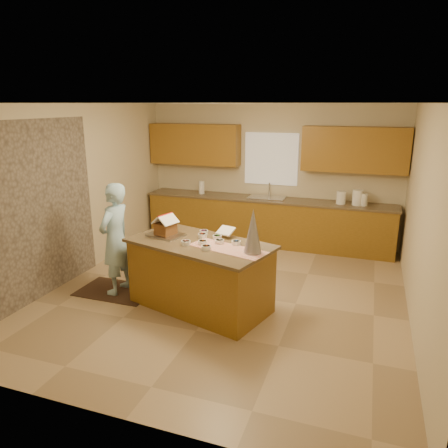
{
  "coord_description": "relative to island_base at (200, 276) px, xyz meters",
  "views": [
    {
      "loc": [
        1.85,
        -5.41,
        2.7
      ],
      "look_at": [
        -0.1,
        0.2,
        1.0
      ],
      "focal_mm": 33.97,
      "sensor_mm": 36.0,
      "label": 1
    }
  ],
  "objects": [
    {
      "name": "wall_right",
      "position": [
        2.69,
        0.51,
        0.9
      ],
      "size": [
        5.5,
        5.5,
        0.0
      ],
      "primitive_type": "plane",
      "color": "beige",
      "rests_on": "floor"
    },
    {
      "name": "candy_bowls",
      "position": [
        0.12,
        0.04,
        0.51
      ],
      "size": [
        0.74,
        0.73,
        0.06
      ],
      "color": "red",
      "rests_on": "island_top"
    },
    {
      "name": "back_counter_base",
      "position": [
        0.19,
        2.96,
        -0.01
      ],
      "size": [
        4.8,
        0.6,
        0.88
      ],
      "primitive_type": "cube",
      "color": "brown",
      "rests_on": "floor"
    },
    {
      "name": "faucet",
      "position": [
        0.19,
        3.14,
        0.61
      ],
      "size": [
        0.03,
        0.03,
        0.28
      ],
      "primitive_type": "cylinder",
      "color": "silver",
      "rests_on": "back_counter_top"
    },
    {
      "name": "canister_c",
      "position": [
        1.97,
        2.96,
        0.58
      ],
      "size": [
        0.15,
        0.15,
        0.21
      ],
      "primitive_type": "cylinder",
      "color": "white",
      "rests_on": "back_counter_top"
    },
    {
      "name": "back_counter_top",
      "position": [
        0.19,
        2.96,
        0.45
      ],
      "size": [
        4.85,
        0.63,
        0.04
      ],
      "primitive_type": "cube",
      "color": "olive",
      "rests_on": "back_counter_base"
    },
    {
      "name": "rug",
      "position": [
        -1.38,
        0.04,
        -0.44
      ],
      "size": [
        1.1,
        0.72,
        0.01
      ],
      "primitive_type": "cube",
      "color": "black",
      "rests_on": "floor"
    },
    {
      "name": "floor",
      "position": [
        0.19,
        0.51,
        -0.45
      ],
      "size": [
        5.5,
        5.5,
        0.0
      ],
      "primitive_type": "plane",
      "color": "tan",
      "rests_on": "ground"
    },
    {
      "name": "wall_front",
      "position": [
        0.19,
        -2.24,
        0.9
      ],
      "size": [
        5.5,
        5.5,
        0.0
      ],
      "primitive_type": "plane",
      "color": "beige",
      "rests_on": "floor"
    },
    {
      "name": "ceiling",
      "position": [
        0.19,
        0.51,
        2.25
      ],
      "size": [
        5.5,
        5.5,
        0.0
      ],
      "primitive_type": "plane",
      "color": "silver",
      "rests_on": "floor"
    },
    {
      "name": "wall_left",
      "position": [
        -2.31,
        0.51,
        0.9
      ],
      "size": [
        5.5,
        5.5,
        0.0
      ],
      "primitive_type": "plane",
      "color": "beige",
      "rests_on": "floor"
    },
    {
      "name": "wall_back",
      "position": [
        0.19,
        3.26,
        0.9
      ],
      "size": [
        5.5,
        5.5,
        0.0
      ],
      "primitive_type": "plane",
      "color": "beige",
      "rests_on": "floor"
    },
    {
      "name": "island_top",
      "position": [
        0.0,
        0.0,
        0.47
      ],
      "size": [
        2.11,
        1.49,
        0.04
      ],
      "primitive_type": "cube",
      "rotation": [
        0.0,
        0.0,
        -0.28
      ],
      "color": "olive",
      "rests_on": "island_base"
    },
    {
      "name": "window_curtain",
      "position": [
        0.19,
        3.23,
        1.2
      ],
      "size": [
        1.05,
        0.03,
        1.0
      ],
      "primitive_type": "cube",
      "color": "white",
      "rests_on": "wall_back"
    },
    {
      "name": "canister_b",
      "position": [
        1.87,
        2.96,
        0.61
      ],
      "size": [
        0.19,
        0.19,
        0.28
      ],
      "primitive_type": "cylinder",
      "color": "white",
      "rests_on": "back_counter_top"
    },
    {
      "name": "upper_cabinet_right",
      "position": [
        1.74,
        3.08,
        1.45
      ],
      "size": [
        1.85,
        0.35,
        0.8
      ],
      "primitive_type": "cube",
      "color": "#956020",
      "rests_on": "wall_back"
    },
    {
      "name": "paper_towel",
      "position": [
        -1.17,
        2.96,
        0.6
      ],
      "size": [
        0.12,
        0.12,
        0.26
      ],
      "primitive_type": "cylinder",
      "color": "white",
      "rests_on": "back_counter_top"
    },
    {
      "name": "baking_tray",
      "position": [
        -0.55,
        0.11,
        0.5
      ],
      "size": [
        0.54,
        0.46,
        0.03
      ],
      "primitive_type": "cube",
      "rotation": [
        0.0,
        0.0,
        -0.28
      ],
      "color": "silver",
      "rests_on": "island_top"
    },
    {
      "name": "upper_cabinet_left",
      "position": [
        -1.36,
        3.08,
        1.45
      ],
      "size": [
        1.85,
        0.35,
        0.8
      ],
      "primitive_type": "cube",
      "color": "#956020",
      "rests_on": "wall_back"
    },
    {
      "name": "island_base",
      "position": [
        0.0,
        0.0,
        0.0
      ],
      "size": [
        2.0,
        1.38,
        0.89
      ],
      "primitive_type": "cube",
      "rotation": [
        0.0,
        0.0,
        -0.28
      ],
      "color": "brown",
      "rests_on": "floor"
    },
    {
      "name": "canister_a",
      "position": [
        1.58,
        2.96,
        0.59
      ],
      "size": [
        0.17,
        0.17,
        0.23
      ],
      "primitive_type": "cylinder",
      "color": "white",
      "rests_on": "back_counter_top"
    },
    {
      "name": "table_runner",
      "position": [
        0.44,
        -0.13,
        0.49
      ],
      "size": [
        1.07,
        0.63,
        0.01
      ],
      "primitive_type": "cube",
      "rotation": [
        0.0,
        0.0,
        -0.28
      ],
      "color": "#AD250C",
      "rests_on": "island_top"
    },
    {
      "name": "tinsel_tree",
      "position": [
        0.77,
        -0.17,
        0.76
      ],
      "size": [
        0.28,
        0.28,
        0.56
      ],
      "primitive_type": "cone",
      "rotation": [
        0.0,
        0.0,
        -0.28
      ],
      "color": "#B7B6C3",
      "rests_on": "island_top"
    },
    {
      "name": "boy",
      "position": [
        -1.33,
        0.04,
        0.38
      ],
      "size": [
        0.42,
        0.61,
        1.62
      ],
      "primitive_type": "imported",
      "rotation": [
        0.0,
        0.0,
        -1.63
      ],
      "color": "#A6D2EB",
      "rests_on": "rug"
    },
    {
      "name": "sink",
      "position": [
        0.19,
        2.96,
        0.44
      ],
      "size": [
        0.7,
        0.45,
        0.12
      ],
      "primitive_type": "cube",
      "color": "silver",
      "rests_on": "back_counter_top"
    },
    {
      "name": "stone_accent",
      "position": [
        -2.29,
        -0.29,
        0.8
      ],
      "size": [
        0.0,
        2.5,
        2.5
      ],
      "primitive_type": "plane",
      "rotation": [
        1.57,
        0.0,
        1.57
      ],
      "color": "gray",
      "rests_on": "wall_left"
    },
    {
      "name": "cookbook",
      "position": [
        0.25,
        0.33,
        0.58
      ],
      "size": [
        0.26,
        0.23,
        0.1
      ],
      "primitive_type": "cube",
      "rotation": [
        -1.13,
        0.0,
        -0.28
      ],
      "color": "white",
      "rests_on": "island_top"
    },
    {
      "name": "gingerbread_house",
      "position": [
        -0.55,
        0.11,
        0.62
      ],
      "size": [
        0.35,
        0.35,
        0.29
      ],
      "color": "brown",
      "rests_on": "baking_tray"
    }
  ]
}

